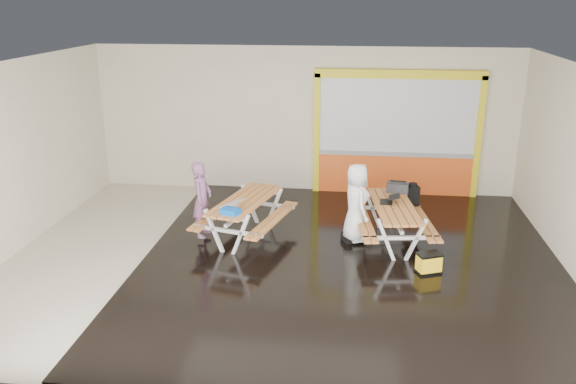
# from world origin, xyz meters

# --- Properties ---
(room) EXTENTS (10.02, 8.02, 3.52)m
(room) POSITION_xyz_m (0.00, 0.00, 1.75)
(room) COLOR beige
(room) RESTS_ON ground
(deck) EXTENTS (7.50, 7.98, 0.05)m
(deck) POSITION_xyz_m (1.25, 0.00, 0.03)
(deck) COLOR black
(deck) RESTS_ON room
(kiosk) EXTENTS (3.88, 0.16, 3.00)m
(kiosk) POSITION_xyz_m (2.20, 3.93, 1.44)
(kiosk) COLOR #E7561B
(kiosk) RESTS_ON room
(picnic_table_left) EXTENTS (1.89, 2.38, 0.84)m
(picnic_table_left) POSITION_xyz_m (-0.83, 0.82, 0.64)
(picnic_table_left) COLOR #B96F31
(picnic_table_left) RESTS_ON deck
(picnic_table_right) EXTENTS (1.66, 2.23, 0.83)m
(picnic_table_right) POSITION_xyz_m (2.03, 0.89, 0.63)
(picnic_table_right) COLOR #B96F31
(picnic_table_right) RESTS_ON deck
(person_left) EXTENTS (0.40, 0.57, 1.49)m
(person_left) POSITION_xyz_m (-1.64, 0.64, 0.87)
(person_left) COLOR #804F76
(person_left) RESTS_ON deck
(person_right) EXTENTS (0.71, 0.86, 1.52)m
(person_right) POSITION_xyz_m (1.31, 0.86, 0.86)
(person_right) COLOR white
(person_right) RESTS_ON deck
(laptop_left) EXTENTS (0.51, 0.49, 0.17)m
(laptop_left) POSITION_xyz_m (-1.00, 0.35, 0.89)
(laptop_left) COLOR silver
(laptop_left) RESTS_ON picnic_table_left
(laptop_right) EXTENTS (0.39, 0.35, 0.16)m
(laptop_right) POSITION_xyz_m (1.94, 1.03, 0.87)
(laptop_right) COLOR black
(laptop_right) RESTS_ON picnic_table_right
(blue_pouch) EXTENTS (0.39, 0.33, 0.10)m
(blue_pouch) POSITION_xyz_m (-0.95, 0.03, 0.88)
(blue_pouch) COLOR blue
(blue_pouch) RESTS_ON picnic_table_left
(toolbox) EXTENTS (0.46, 0.28, 0.25)m
(toolbox) POSITION_xyz_m (2.13, 1.66, 0.92)
(toolbox) COLOR black
(toolbox) RESTS_ON picnic_table_right
(backpack) EXTENTS (0.31, 0.25, 0.45)m
(backpack) POSITION_xyz_m (2.45, 1.79, 0.76)
(backpack) COLOR black
(backpack) RESTS_ON picnic_table_right
(dark_case) EXTENTS (0.48, 0.43, 0.15)m
(dark_case) POSITION_xyz_m (1.28, 0.91, 0.12)
(dark_case) COLOR black
(dark_case) RESTS_ON deck
(fluke_bag) EXTENTS (0.48, 0.40, 0.35)m
(fluke_bag) POSITION_xyz_m (2.59, -0.34, 0.22)
(fluke_bag) COLOR black
(fluke_bag) RESTS_ON deck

